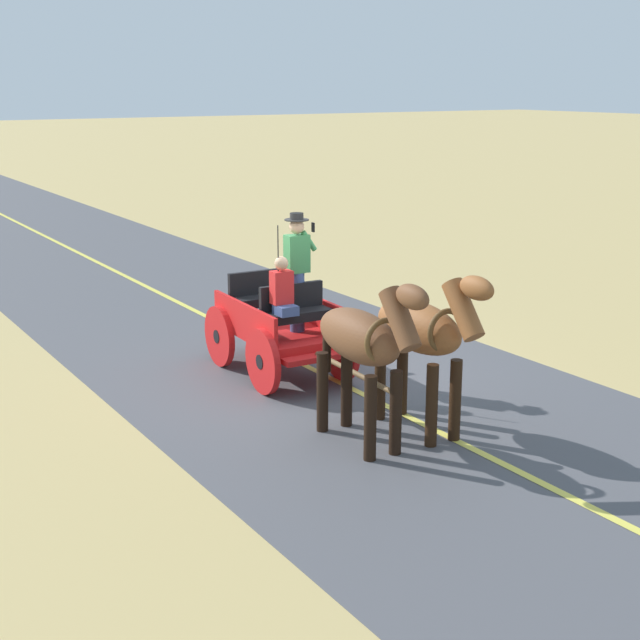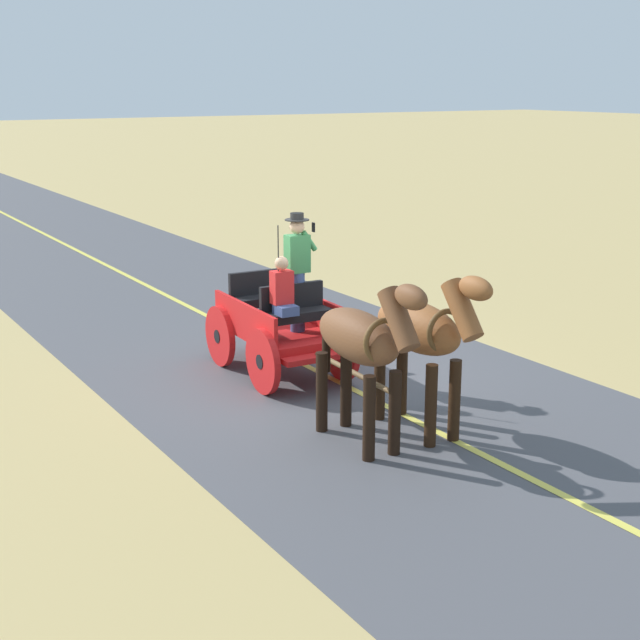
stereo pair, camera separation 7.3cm
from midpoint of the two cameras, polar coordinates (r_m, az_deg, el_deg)
name	(u,v)px [view 1 (the left image)]	position (r m, az deg, el deg)	size (l,w,h in m)	color
ground_plane	(321,374)	(14.04, -0.07, -3.39)	(200.00, 200.00, 0.00)	tan
road_surface	(321,374)	(14.04, -0.07, -3.37)	(6.49, 160.00, 0.01)	#4C4C51
road_centre_stripe	(321,373)	(14.03, -0.07, -3.35)	(0.12, 160.00, 0.00)	#DBCC4C
horse_drawn_carriage	(281,322)	(13.84, -2.59, -0.15)	(1.50, 4.51, 2.50)	red
horse_near_side	(424,332)	(11.43, 6.30, -0.77)	(0.57, 2.13, 2.21)	brown
horse_off_side	(364,342)	(10.95, 2.55, -1.38)	(0.59, 2.13, 2.21)	brown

